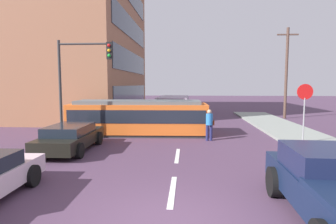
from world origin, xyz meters
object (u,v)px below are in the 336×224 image
(parked_sedan_mid, at_px, (71,137))
(utility_pole_mid, at_px, (286,71))
(pedestrian_crossing, at_px, (209,123))
(city_bus, at_px, (174,106))
(streetcar_tram, at_px, (139,117))
(traffic_light_mast, at_px, (80,71))
(parked_sedan_far, at_px, (111,116))
(stop_sign, at_px, (305,101))

(parked_sedan_mid, distance_m, utility_pole_mid, 19.49)
(pedestrian_crossing, xyz_separation_m, utility_pole_mid, (7.43, 10.49, 3.17))
(city_bus, bearing_deg, parked_sedan_mid, -107.60)
(streetcar_tram, distance_m, parked_sedan_mid, 5.00)
(streetcar_tram, bearing_deg, traffic_light_mast, -135.72)
(streetcar_tram, height_order, utility_pole_mid, utility_pole_mid)
(streetcar_tram, bearing_deg, parked_sedan_mid, -118.30)
(streetcar_tram, distance_m, parked_sedan_far, 4.85)
(parked_sedan_far, height_order, stop_sign, stop_sign)
(streetcar_tram, xyz_separation_m, traffic_light_mast, (-2.55, -2.49, 2.60))
(parked_sedan_mid, bearing_deg, streetcar_tram, 61.70)
(pedestrian_crossing, xyz_separation_m, parked_sedan_far, (-6.83, 5.60, -0.32))
(city_bus, xyz_separation_m, pedestrian_crossing, (2.39, -10.02, -0.16))
(utility_pole_mid, bearing_deg, parked_sedan_far, -161.08)
(parked_sedan_far, bearing_deg, streetcar_tram, -55.19)
(utility_pole_mid, bearing_deg, stop_sign, -104.32)
(streetcar_tram, relative_size, traffic_light_mast, 1.57)
(city_bus, relative_size, parked_sedan_mid, 1.34)
(parked_sedan_far, distance_m, traffic_light_mast, 7.13)
(stop_sign, bearing_deg, utility_pole_mid, 75.68)
(stop_sign, height_order, utility_pole_mid, utility_pole_mid)
(streetcar_tram, height_order, stop_sign, stop_sign)
(pedestrian_crossing, height_order, parked_sedan_mid, pedestrian_crossing)
(pedestrian_crossing, height_order, utility_pole_mid, utility_pole_mid)
(parked_sedan_far, relative_size, traffic_light_mast, 0.86)
(city_bus, height_order, traffic_light_mast, traffic_light_mast)
(traffic_light_mast, bearing_deg, utility_pole_mid, 38.89)
(pedestrian_crossing, bearing_deg, parked_sedan_far, 140.66)
(pedestrian_crossing, relative_size, stop_sign, 0.58)
(pedestrian_crossing, bearing_deg, utility_pole_mid, 54.71)
(pedestrian_crossing, height_order, parked_sedan_far, pedestrian_crossing)
(traffic_light_mast, bearing_deg, parked_sedan_far, 91.78)
(parked_sedan_mid, xyz_separation_m, traffic_light_mast, (-0.19, 1.90, 3.03))
(traffic_light_mast, distance_m, utility_pole_mid, 18.07)
(streetcar_tram, height_order, parked_sedan_mid, streetcar_tram)
(streetcar_tram, relative_size, stop_sign, 2.84)
(streetcar_tram, xyz_separation_m, parked_sedan_mid, (-2.36, -4.39, -0.43))
(stop_sign, distance_m, traffic_light_mast, 11.26)
(city_bus, distance_m, parked_sedan_mid, 13.41)
(streetcar_tram, xyz_separation_m, pedestrian_crossing, (4.08, -1.64, -0.11))
(city_bus, relative_size, stop_sign, 2.08)
(city_bus, xyz_separation_m, stop_sign, (6.92, -10.87, 1.09))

